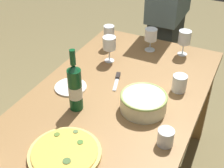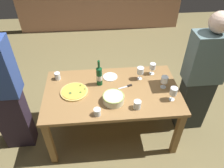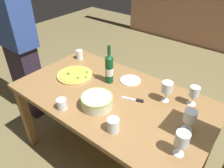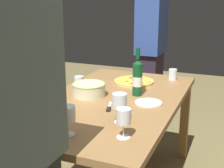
{
  "view_description": "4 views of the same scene",
  "coord_description": "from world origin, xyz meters",
  "px_view_note": "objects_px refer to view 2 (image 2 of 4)",
  "views": [
    {
      "loc": [
        -1.2,
        -0.58,
        1.78
      ],
      "look_at": [
        0.0,
        0.0,
        0.86
      ],
      "focal_mm": 49.97,
      "sensor_mm": 36.0,
      "label": 1
    },
    {
      "loc": [
        -0.17,
        -1.88,
        2.46
      ],
      "look_at": [
        0.0,
        0.0,
        0.86
      ],
      "focal_mm": 34.55,
      "sensor_mm": 36.0,
      "label": 2
    },
    {
      "loc": [
        0.86,
        -1.08,
        1.79
      ],
      "look_at": [
        0.0,
        0.0,
        0.86
      ],
      "focal_mm": 34.34,
      "sensor_mm": 36.0,
      "label": 3
    },
    {
      "loc": [
        1.88,
        0.78,
        1.44
      ],
      "look_at": [
        0.0,
        0.0,
        0.86
      ],
      "focal_mm": 49.65,
      "sensor_mm": 36.0,
      "label": 4
    }
  ],
  "objects_px": {
    "cup_ceramic": "(58,76)",
    "person_host": "(201,78)",
    "dining_table": "(112,96)",
    "wine_glass_far_right": "(140,71)",
    "cup_amber": "(137,105)",
    "side_plate": "(110,77)",
    "wine_glass_near_pizza": "(164,80)",
    "wine_glass_far_left": "(174,91)",
    "pizza": "(74,92)",
    "wine_glass_by_bottle": "(153,67)",
    "serving_bowl": "(114,98)",
    "person_guest_left": "(2,91)",
    "pizza_knife": "(127,86)",
    "wine_bottle": "(99,76)",
    "cup_spare": "(97,112)"
  },
  "relations": [
    {
      "from": "cup_ceramic",
      "to": "person_host",
      "type": "relative_size",
      "value": 0.06
    },
    {
      "from": "dining_table",
      "to": "wine_glass_far_left",
      "type": "bearing_deg",
      "value": -17.21
    },
    {
      "from": "side_plate",
      "to": "person_host",
      "type": "distance_m",
      "value": 1.1
    },
    {
      "from": "serving_bowl",
      "to": "side_plate",
      "type": "relative_size",
      "value": 1.33
    },
    {
      "from": "wine_glass_near_pizza",
      "to": "person_host",
      "type": "relative_size",
      "value": 0.09
    },
    {
      "from": "serving_bowl",
      "to": "person_guest_left",
      "type": "bearing_deg",
      "value": 174.42
    },
    {
      "from": "pizza_knife",
      "to": "wine_bottle",
      "type": "bearing_deg",
      "value": 166.45
    },
    {
      "from": "wine_glass_far_right",
      "to": "dining_table",
      "type": "bearing_deg",
      "value": -151.69
    },
    {
      "from": "pizza_knife",
      "to": "wine_glass_far_left",
      "type": "bearing_deg",
      "value": -29.07
    },
    {
      "from": "cup_amber",
      "to": "cup_ceramic",
      "type": "bearing_deg",
      "value": 147.27
    },
    {
      "from": "person_guest_left",
      "to": "cup_ceramic",
      "type": "bearing_deg",
      "value": 29.57
    },
    {
      "from": "cup_spare",
      "to": "person_guest_left",
      "type": "height_order",
      "value": "person_guest_left"
    },
    {
      "from": "cup_ceramic",
      "to": "pizza_knife",
      "type": "bearing_deg",
      "value": -14.96
    },
    {
      "from": "wine_glass_far_right",
      "to": "wine_glass_far_left",
      "type": "bearing_deg",
      "value": -54.03
    },
    {
      "from": "wine_glass_far_left",
      "to": "person_host",
      "type": "relative_size",
      "value": 0.1
    },
    {
      "from": "wine_glass_far_right",
      "to": "cup_amber",
      "type": "xyz_separation_m",
      "value": [
        -0.12,
        -0.49,
        -0.07
      ]
    },
    {
      "from": "side_plate",
      "to": "person_guest_left",
      "type": "relative_size",
      "value": 0.1
    },
    {
      "from": "wine_glass_near_pizza",
      "to": "serving_bowl",
      "type": "bearing_deg",
      "value": -162.69
    },
    {
      "from": "cup_amber",
      "to": "cup_spare",
      "type": "bearing_deg",
      "value": -172.05
    },
    {
      "from": "side_plate",
      "to": "person_guest_left",
      "type": "xyz_separation_m",
      "value": [
        -1.2,
        -0.32,
        0.15
      ]
    },
    {
      "from": "cup_ceramic",
      "to": "person_host",
      "type": "bearing_deg",
      "value": -8.03
    },
    {
      "from": "pizza",
      "to": "wine_glass_by_bottle",
      "type": "distance_m",
      "value": 1.03
    },
    {
      "from": "wine_glass_by_bottle",
      "to": "person_guest_left",
      "type": "relative_size",
      "value": 0.09
    },
    {
      "from": "wine_glass_near_pizza",
      "to": "pizza_knife",
      "type": "relative_size",
      "value": 0.89
    },
    {
      "from": "side_plate",
      "to": "person_host",
      "type": "bearing_deg",
      "value": -11.71
    },
    {
      "from": "serving_bowl",
      "to": "cup_ceramic",
      "type": "bearing_deg",
      "value": 145.05
    },
    {
      "from": "wine_glass_by_bottle",
      "to": "person_host",
      "type": "relative_size",
      "value": 0.09
    },
    {
      "from": "dining_table",
      "to": "wine_glass_far_right",
      "type": "relative_size",
      "value": 9.44
    },
    {
      "from": "cup_amber",
      "to": "side_plate",
      "type": "distance_m",
      "value": 0.61
    },
    {
      "from": "side_plate",
      "to": "dining_table",
      "type": "bearing_deg",
      "value": -90.85
    },
    {
      "from": "dining_table",
      "to": "wine_glass_far_left",
      "type": "height_order",
      "value": "wine_glass_far_left"
    },
    {
      "from": "cup_ceramic",
      "to": "serving_bowl",
      "type": "bearing_deg",
      "value": -34.95
    },
    {
      "from": "wine_bottle",
      "to": "wine_glass_far_right",
      "type": "bearing_deg",
      "value": 6.87
    },
    {
      "from": "wine_glass_far_left",
      "to": "person_guest_left",
      "type": "bearing_deg",
      "value": 175.6
    },
    {
      "from": "dining_table",
      "to": "wine_glass_far_left",
      "type": "xyz_separation_m",
      "value": [
        0.66,
        -0.2,
        0.22
      ]
    },
    {
      "from": "person_host",
      "to": "wine_glass_by_bottle",
      "type": "bearing_deg",
      "value": -26.9
    },
    {
      "from": "wine_glass_near_pizza",
      "to": "cup_spare",
      "type": "bearing_deg",
      "value": -155.32
    },
    {
      "from": "wine_bottle",
      "to": "cup_spare",
      "type": "height_order",
      "value": "wine_bottle"
    },
    {
      "from": "person_host",
      "to": "person_guest_left",
      "type": "bearing_deg",
      "value": 0.45
    },
    {
      "from": "pizza_knife",
      "to": "person_guest_left",
      "type": "height_order",
      "value": "person_guest_left"
    },
    {
      "from": "wine_glass_far_right",
      "to": "cup_ceramic",
      "type": "relative_size",
      "value": 1.83
    },
    {
      "from": "pizza",
      "to": "cup_ceramic",
      "type": "relative_size",
      "value": 3.45
    },
    {
      "from": "wine_glass_near_pizza",
      "to": "wine_glass_far_right",
      "type": "height_order",
      "value": "wine_glass_far_right"
    },
    {
      "from": "wine_glass_far_left",
      "to": "wine_glass_near_pizza",
      "type": "bearing_deg",
      "value": 100.26
    },
    {
      "from": "wine_glass_far_left",
      "to": "cup_amber",
      "type": "distance_m",
      "value": 0.43
    },
    {
      "from": "dining_table",
      "to": "pizza",
      "type": "relative_size",
      "value": 4.99
    },
    {
      "from": "pizza_knife",
      "to": "person_host",
      "type": "height_order",
      "value": "person_host"
    },
    {
      "from": "wine_bottle",
      "to": "wine_glass_by_bottle",
      "type": "bearing_deg",
      "value": 12.43
    },
    {
      "from": "wine_glass_near_pizza",
      "to": "wine_bottle",
      "type": "bearing_deg",
      "value": 170.75
    },
    {
      "from": "dining_table",
      "to": "cup_ceramic",
      "type": "xyz_separation_m",
      "value": [
        -0.66,
        0.28,
        0.14
      ]
    }
  ]
}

